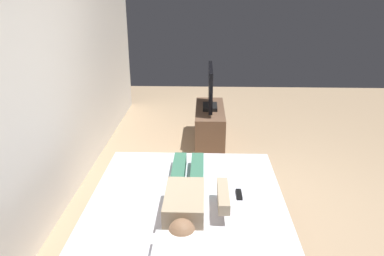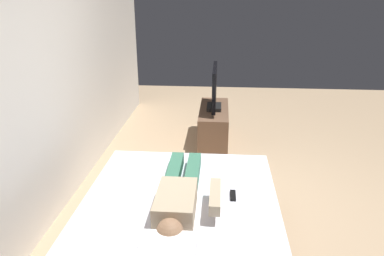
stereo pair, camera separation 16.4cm
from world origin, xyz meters
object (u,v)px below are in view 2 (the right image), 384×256
tv_stand (214,125)px  tv (215,89)px  person (180,195)px  remote (233,195)px  bed (179,237)px

tv_stand → tv: size_ratio=1.25×
person → remote: bearing=-69.5°
person → bed: bearing=165.6°
bed → person: size_ratio=1.60×
bed → remote: remote is taller
remote → person: bearing=110.5°
remote → tv_stand: bearing=4.9°
remote → tv_stand: size_ratio=0.14×
bed → tv: tv is taller
person → tv_stand: bearing=-4.6°
person → tv_stand: size_ratio=1.15×
remote → tv: bearing=4.9°
person → tv_stand: 2.56m
person → remote: 0.44m
bed → person: person is taller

